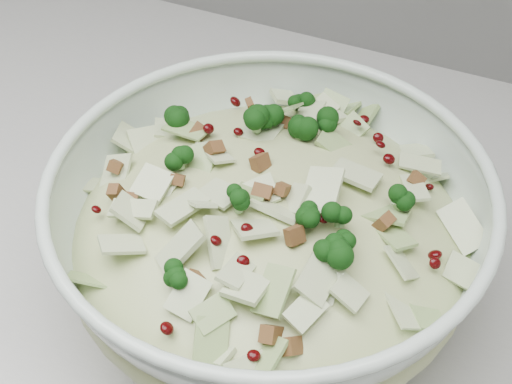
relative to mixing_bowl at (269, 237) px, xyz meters
The scene contains 2 objects.
mixing_bowl is the anchor object (origin of this frame).
salad 0.02m from the mixing_bowl, 63.43° to the left, with size 0.33×0.33×0.13m.
Camera 1 is at (0.64, 1.28, 1.36)m, focal length 50.00 mm.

